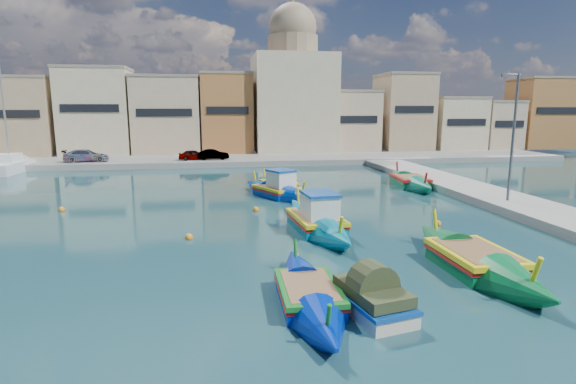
{
  "coord_description": "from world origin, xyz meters",
  "views": [
    {
      "loc": [
        0.15,
        -18.26,
        5.95
      ],
      "look_at": [
        4.0,
        6.0,
        1.4
      ],
      "focal_mm": 28.0,
      "sensor_mm": 36.0,
      "label": 1
    }
  ],
  "objects_px": {
    "luzzu_blue_cabin": "(278,191)",
    "luzzu_cyan_south": "(475,262)",
    "church_block": "(293,90)",
    "quay_street_lamp": "(512,137)",
    "luzzu_blue_south": "(309,296)",
    "luzzu_green": "(279,186)",
    "tender_near": "(372,300)",
    "luzzu_turquoise_cabin": "(316,222)",
    "luzzu_cyan_mid": "(410,182)",
    "yacht_north": "(18,165)"
  },
  "relations": [
    {
      "from": "luzzu_blue_cabin",
      "to": "luzzu_cyan_south",
      "type": "height_order",
      "value": "luzzu_blue_cabin"
    },
    {
      "from": "luzzu_blue_south",
      "to": "tender_near",
      "type": "height_order",
      "value": "luzzu_blue_south"
    },
    {
      "from": "luzzu_blue_south",
      "to": "yacht_north",
      "type": "relative_size",
      "value": 0.65
    },
    {
      "from": "quay_street_lamp",
      "to": "luzzu_green",
      "type": "bearing_deg",
      "value": 146.22
    },
    {
      "from": "luzzu_cyan_mid",
      "to": "yacht_north",
      "type": "relative_size",
      "value": 0.78
    },
    {
      "from": "luzzu_blue_cabin",
      "to": "yacht_north",
      "type": "xyz_separation_m",
      "value": [
        -23.56,
        17.53,
        0.11
      ]
    },
    {
      "from": "luzzu_blue_south",
      "to": "yacht_north",
      "type": "bearing_deg",
      "value": 122.48
    },
    {
      "from": "quay_street_lamp",
      "to": "luzzu_green",
      "type": "relative_size",
      "value": 1.08
    },
    {
      "from": "luzzu_turquoise_cabin",
      "to": "luzzu_cyan_mid",
      "type": "bearing_deg",
      "value": 48.83
    },
    {
      "from": "luzzu_blue_cabin",
      "to": "church_block",
      "type": "bearing_deg",
      "value": 78.35
    },
    {
      "from": "luzzu_blue_cabin",
      "to": "luzzu_cyan_mid",
      "type": "xyz_separation_m",
      "value": [
        10.79,
        2.59,
        -0.07
      ]
    },
    {
      "from": "quay_street_lamp",
      "to": "tender_near",
      "type": "xyz_separation_m",
      "value": [
        -12.91,
        -12.42,
        -3.92
      ]
    },
    {
      "from": "quay_street_lamp",
      "to": "luzzu_cyan_south",
      "type": "distance_m",
      "value": 13.0
    },
    {
      "from": "luzzu_turquoise_cabin",
      "to": "luzzu_cyan_south",
      "type": "bearing_deg",
      "value": -54.72
    },
    {
      "from": "luzzu_green",
      "to": "luzzu_blue_south",
      "type": "height_order",
      "value": "luzzu_green"
    },
    {
      "from": "luzzu_blue_south",
      "to": "luzzu_cyan_south",
      "type": "height_order",
      "value": "luzzu_cyan_south"
    },
    {
      "from": "church_block",
      "to": "luzzu_cyan_south",
      "type": "relative_size",
      "value": 2.13
    },
    {
      "from": "church_block",
      "to": "yacht_north",
      "type": "height_order",
      "value": "church_block"
    },
    {
      "from": "luzzu_turquoise_cabin",
      "to": "luzzu_cyan_south",
      "type": "xyz_separation_m",
      "value": [
        4.61,
        -6.52,
        -0.07
      ]
    },
    {
      "from": "luzzu_blue_south",
      "to": "luzzu_cyan_south",
      "type": "relative_size",
      "value": 0.86
    },
    {
      "from": "tender_near",
      "to": "luzzu_blue_cabin",
      "type": "bearing_deg",
      "value": 91.04
    },
    {
      "from": "church_block",
      "to": "tender_near",
      "type": "distance_m",
      "value": 47.41
    },
    {
      "from": "quay_street_lamp",
      "to": "yacht_north",
      "type": "distance_m",
      "value": 43.79
    },
    {
      "from": "luzzu_cyan_south",
      "to": "tender_near",
      "type": "distance_m",
      "value": 5.81
    },
    {
      "from": "church_block",
      "to": "tender_near",
      "type": "height_order",
      "value": "church_block"
    },
    {
      "from": "luzzu_turquoise_cabin",
      "to": "yacht_north",
      "type": "relative_size",
      "value": 0.81
    },
    {
      "from": "church_block",
      "to": "luzzu_blue_south",
      "type": "height_order",
      "value": "church_block"
    },
    {
      "from": "luzzu_cyan_mid",
      "to": "yacht_north",
      "type": "xyz_separation_m",
      "value": [
        -34.35,
        14.94,
        0.18
      ]
    },
    {
      "from": "luzzu_turquoise_cabin",
      "to": "luzzu_cyan_south",
      "type": "relative_size",
      "value": 1.08
    },
    {
      "from": "luzzu_blue_south",
      "to": "luzzu_cyan_mid",
      "type": "bearing_deg",
      "value": 58.57
    },
    {
      "from": "tender_near",
      "to": "luzzu_cyan_south",
      "type": "bearing_deg",
      "value": 29.9
    },
    {
      "from": "church_block",
      "to": "luzzu_blue_cabin",
      "type": "relative_size",
      "value": 2.31
    },
    {
      "from": "luzzu_blue_south",
      "to": "tender_near",
      "type": "distance_m",
      "value": 1.98
    },
    {
      "from": "quay_street_lamp",
      "to": "luzzu_turquoise_cabin",
      "type": "relative_size",
      "value": 0.83
    },
    {
      "from": "luzzu_blue_cabin",
      "to": "tender_near",
      "type": "bearing_deg",
      "value": -88.96
    },
    {
      "from": "yacht_north",
      "to": "luzzu_green",
      "type": "bearing_deg",
      "value": -31.78
    },
    {
      "from": "luzzu_cyan_mid",
      "to": "luzzu_blue_south",
      "type": "height_order",
      "value": "luzzu_cyan_mid"
    },
    {
      "from": "quay_street_lamp",
      "to": "luzzu_cyan_south",
      "type": "height_order",
      "value": "quay_street_lamp"
    },
    {
      "from": "tender_near",
      "to": "church_block",
      "type": "bearing_deg",
      "value": 83.29
    },
    {
      "from": "luzzu_cyan_south",
      "to": "luzzu_turquoise_cabin",
      "type": "bearing_deg",
      "value": 125.28
    },
    {
      "from": "church_block",
      "to": "tender_near",
      "type": "relative_size",
      "value": 6.3
    },
    {
      "from": "yacht_north",
      "to": "luzzu_blue_south",
      "type": "bearing_deg",
      "value": -57.52
    },
    {
      "from": "luzzu_green",
      "to": "tender_near",
      "type": "relative_size",
      "value": 2.45
    },
    {
      "from": "luzzu_green",
      "to": "yacht_north",
      "type": "bearing_deg",
      "value": 148.22
    },
    {
      "from": "quay_street_lamp",
      "to": "luzzu_blue_south",
      "type": "distance_m",
      "value": 18.99
    },
    {
      "from": "luzzu_blue_south",
      "to": "tender_near",
      "type": "relative_size",
      "value": 2.54
    },
    {
      "from": "luzzu_cyan_south",
      "to": "luzzu_blue_south",
      "type": "bearing_deg",
      "value": -164.21
    },
    {
      "from": "luzzu_cyan_south",
      "to": "tender_near",
      "type": "relative_size",
      "value": 2.96
    },
    {
      "from": "church_block",
      "to": "luzzu_turquoise_cabin",
      "type": "distance_m",
      "value": 38.2
    },
    {
      "from": "luzzu_blue_cabin",
      "to": "luzzu_cyan_south",
      "type": "bearing_deg",
      "value": -70.81
    }
  ]
}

